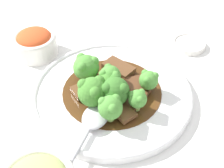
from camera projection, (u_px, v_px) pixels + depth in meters
ground_plane at (112, 97)px, 0.62m from camera, size 4.00×4.00×0.00m
main_plate at (112, 93)px, 0.61m from camera, size 0.31×0.31×0.02m
beef_strip_0 at (136, 97)px, 0.58m from camera, size 0.07×0.07×0.01m
beef_strip_1 at (135, 83)px, 0.61m from camera, size 0.04×0.06×0.01m
beef_strip_2 at (119, 68)px, 0.64m from camera, size 0.07×0.06×0.01m
beef_strip_3 at (89, 88)px, 0.60m from camera, size 0.05×0.07×0.01m
beef_strip_4 at (122, 111)px, 0.56m from camera, size 0.05×0.05×0.01m
broccoli_floret_0 at (110, 107)px, 0.53m from camera, size 0.04×0.04×0.05m
broccoli_floret_1 at (109, 76)px, 0.59m from camera, size 0.04×0.04×0.05m
broccoli_floret_2 at (149, 80)px, 0.58m from camera, size 0.04×0.04×0.04m
broccoli_floret_3 at (93, 91)px, 0.55m from camera, size 0.05×0.05×0.06m
broccoli_floret_4 at (115, 91)px, 0.55m from camera, size 0.05×0.05×0.06m
broccoli_floret_5 at (86, 67)px, 0.61m from camera, size 0.05×0.05×0.05m
broccoli_floret_6 at (138, 99)px, 0.55m from camera, size 0.03×0.03×0.04m
broccoli_floret_7 at (106, 84)px, 0.58m from camera, size 0.04×0.04×0.04m
serving_spoon at (92, 124)px, 0.53m from camera, size 0.20×0.17×0.01m
side_bowl_kimchi at (35, 43)px, 0.70m from camera, size 0.10×0.10×0.06m
sauce_dish at (189, 44)px, 0.73m from camera, size 0.08×0.08×0.01m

